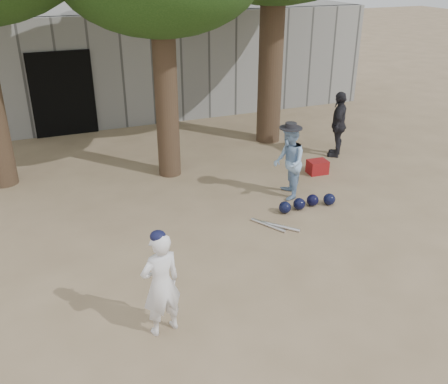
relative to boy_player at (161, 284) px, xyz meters
name	(u,v)px	position (x,y,z in m)	size (l,w,h in m)	color
ground	(211,284)	(0.92, 0.71, -0.71)	(70.00, 70.00, 0.00)	#937C5E
boy_player	(161,284)	(0.00, 0.00, 0.00)	(0.52, 0.34, 1.43)	white
spectator_blue	(289,163)	(3.35, 2.90, 0.02)	(0.71, 0.55, 1.47)	#8CB0D8
spectator_dark	(339,124)	(5.54, 4.49, 0.06)	(0.91, 0.38, 1.56)	black
red_bag	(317,167)	(4.55, 3.70, -0.56)	(0.42, 0.32, 0.30)	maroon
back_building	(93,59)	(0.92, 11.04, 0.79)	(16.00, 5.24, 3.00)	gray
helmet_row	(307,203)	(3.46, 2.32, -0.60)	(1.19, 0.32, 0.23)	black
bat_pile	(274,226)	(2.55, 1.88, -0.69)	(0.64, 0.74, 0.06)	silver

